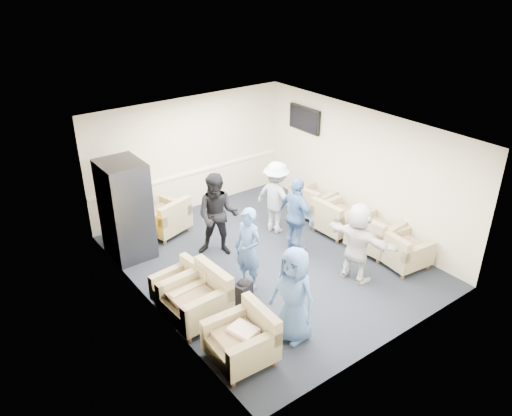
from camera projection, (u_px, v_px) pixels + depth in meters
floor at (269, 260)px, 10.00m from camera, size 6.00×6.00×0.00m
ceiling at (270, 131)px, 8.78m from camera, size 6.00×6.00×0.00m
back_wall at (190, 155)px, 11.54m from camera, size 5.00×0.02×2.70m
front_wall at (396, 272)px, 7.24m from camera, size 5.00×0.02×2.70m
left_wall at (148, 240)px, 8.06m from camera, size 0.02×6.00×2.70m
right_wall at (361, 170)px, 10.72m from camera, size 0.02×6.00×2.70m
chair_rail at (191, 173)px, 11.73m from camera, size 4.98×0.04×0.06m
tv at (304, 119)px, 11.67m from camera, size 0.10×1.00×0.58m
armchair_left_near at (244, 340)px, 7.40m from camera, size 0.93×0.93×0.71m
armchair_left_mid at (198, 300)px, 8.24m from camera, size 0.98×0.98×0.75m
armchair_left_far at (183, 289)px, 8.61m from camera, size 0.86×0.86×0.63m
armchair_right_near at (402, 252)px, 9.68m from camera, size 0.91×0.91×0.66m
armchair_right_midnear at (373, 235)px, 10.19m from camera, size 0.99×0.99×0.72m
armchair_right_midfar at (335, 219)px, 10.85m from camera, size 0.88×0.88×0.68m
armchair_right_far at (312, 203)px, 11.57m from camera, size 0.97×0.97×0.67m
armchair_corner at (166, 219)px, 10.84m from camera, size 1.11×1.11×0.71m
vending_machine at (126, 210)px, 9.79m from camera, size 0.81×0.95×2.01m
backpack at (243, 292)px, 8.62m from camera, size 0.35×0.29×0.52m
pillow at (243, 331)px, 7.32m from camera, size 0.40×0.47×0.12m
person_front_left at (294, 295)px, 7.64m from camera, size 0.67×0.88×1.62m
person_mid_left at (248, 249)px, 8.88m from camera, size 0.50×0.64×1.57m
person_back_left at (218, 215)px, 9.86m from camera, size 1.07×1.06×1.74m
person_back_right at (276, 198)px, 10.73m from camera, size 0.84×1.16×1.62m
person_mid_right at (297, 216)px, 9.95m from camera, size 0.41×0.96×1.63m
person_front_right at (358, 242)px, 9.10m from camera, size 0.72×1.52×1.57m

